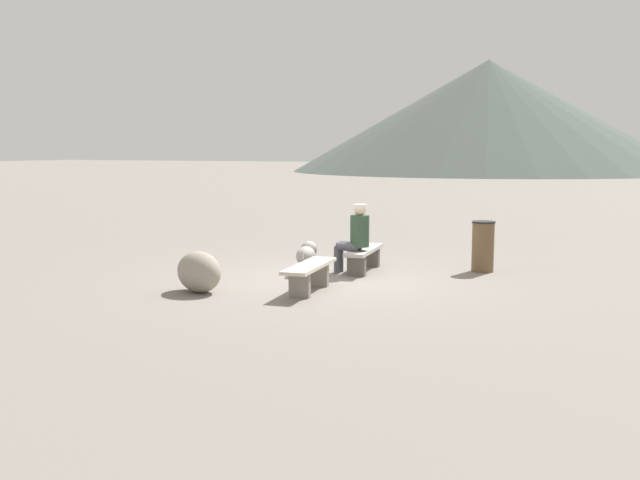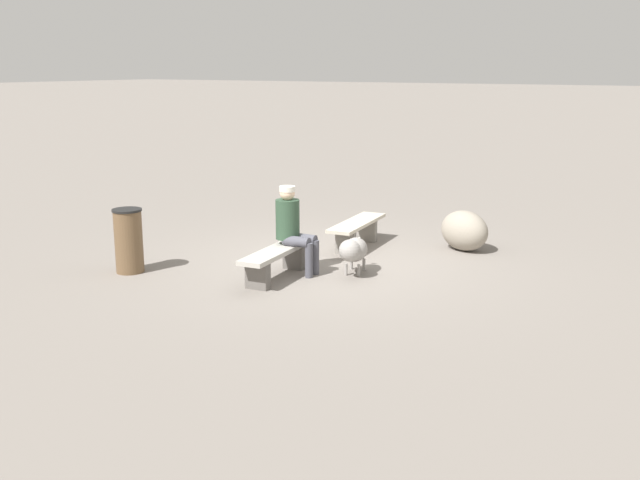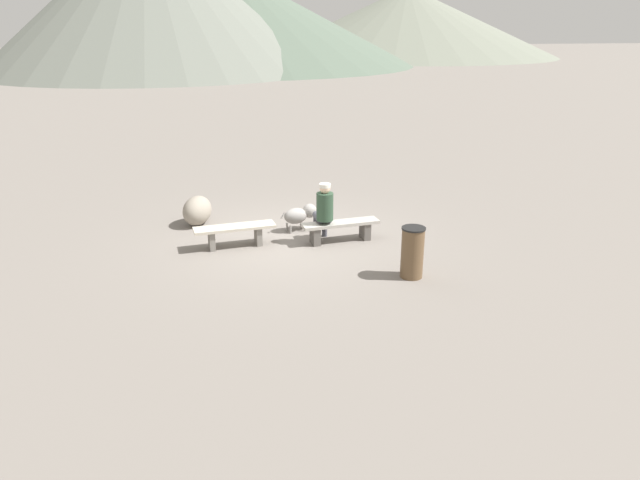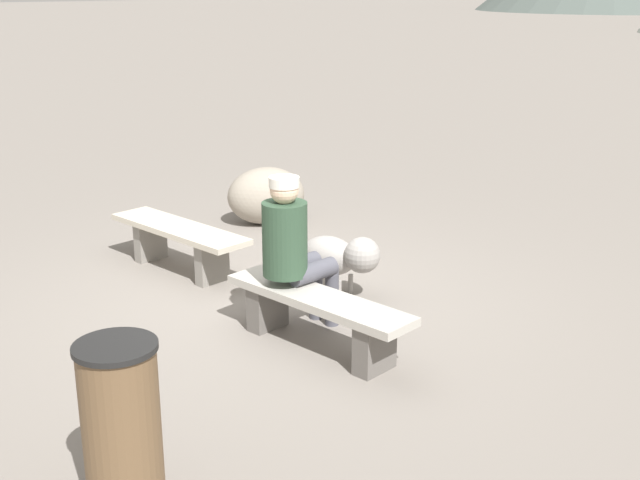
{
  "view_description": "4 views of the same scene",
  "coord_description": "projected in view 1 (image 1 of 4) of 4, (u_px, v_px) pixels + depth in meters",
  "views": [
    {
      "loc": [
        -11.23,
        -4.8,
        2.24
      ],
      "look_at": [
        0.21,
        0.32,
        0.64
      ],
      "focal_mm": 40.13,
      "sensor_mm": 36.0,
      "label": 1
    },
    {
      "loc": [
        9.21,
        5.47,
        2.93
      ],
      "look_at": [
        0.34,
        0.08,
        0.46
      ],
      "focal_mm": 41.37,
      "sensor_mm": 36.0,
      "label": 2
    },
    {
      "loc": [
        -1.61,
        -11.38,
        4.29
      ],
      "look_at": [
        0.37,
        -1.19,
        0.42
      ],
      "focal_mm": 33.0,
      "sensor_mm": 36.0,
      "label": 3
    },
    {
      "loc": [
        5.27,
        -3.81,
        2.63
      ],
      "look_at": [
        0.64,
        0.09,
        0.7
      ],
      "focal_mm": 45.72,
      "sensor_mm": 36.0,
      "label": 4
    }
  ],
  "objects": [
    {
      "name": "boulder",
      "position": [
        199.0,
        272.0,
        11.21
      ],
      "size": [
        0.89,
        1.04,
        0.65
      ],
      "primitive_type": "ellipsoid",
      "rotation": [
        0.0,
        0.0,
        5.87
      ],
      "color": "gray",
      "rests_on": "ground"
    },
    {
      "name": "ground",
      "position": [
        332.0,
        281.0,
        12.4
      ],
      "size": [
        210.0,
        210.0,
        0.06
      ],
      "primitive_type": "cube",
      "color": "gray"
    },
    {
      "name": "trash_bin",
      "position": [
        483.0,
        246.0,
        13.09
      ],
      "size": [
        0.42,
        0.42,
        0.93
      ],
      "color": "brown",
      "rests_on": "ground"
    },
    {
      "name": "dog",
      "position": [
        307.0,
        254.0,
        12.86
      ],
      "size": [
        0.83,
        0.48,
        0.57
      ],
      "rotation": [
        0.0,
        0.0,
        0.27
      ],
      "color": "gray",
      "rests_on": "ground"
    },
    {
      "name": "bench_left",
      "position": [
        310.0,
        272.0,
        11.25
      ],
      "size": [
        1.67,
        0.59,
        0.44
      ],
      "rotation": [
        0.0,
        0.0,
        0.11
      ],
      "color": "gray",
      "rests_on": "ground"
    },
    {
      "name": "seated_person",
      "position": [
        356.0,
        234.0,
        12.82
      ],
      "size": [
        0.36,
        0.63,
        1.27
      ],
      "rotation": [
        0.0,
        0.0,
        0.04
      ],
      "color": "#2D4733",
      "rests_on": "ground"
    },
    {
      "name": "bench_right",
      "position": [
        364.0,
        255.0,
        13.17
      ],
      "size": [
        1.65,
        0.55,
        0.42
      ],
      "rotation": [
        0.0,
        0.0,
        0.11
      ],
      "color": "#605B56",
      "rests_on": "ground"
    },
    {
      "name": "distant_peak_3",
      "position": [
        487.0,
        116.0,
        71.96
      ],
      "size": [
        39.22,
        39.22,
        11.11
      ],
      "primitive_type": "cone",
      "color": "#4C5651",
      "rests_on": "ground"
    }
  ]
}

